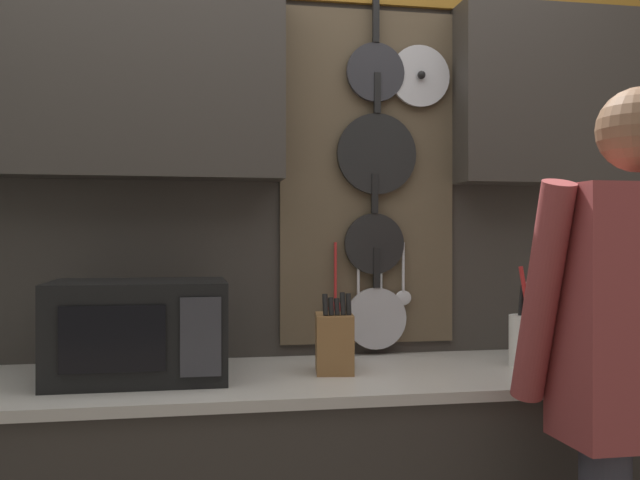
# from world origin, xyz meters

# --- Properties ---
(back_wall_unit) EXTENTS (3.14, 0.20, 2.54)m
(back_wall_unit) POSITION_xyz_m (-0.02, 0.30, 1.51)
(back_wall_unit) COLOR #38332D
(back_wall_unit) RESTS_ON ground_plane
(microwave) EXTENTS (0.49, 0.35, 0.28)m
(microwave) POSITION_xyz_m (-0.49, -0.01, 1.03)
(microwave) COLOR black
(microwave) RESTS_ON base_cabinet_counter
(knife_block) EXTENTS (0.13, 0.16, 0.24)m
(knife_block) POSITION_xyz_m (0.08, -0.01, 0.98)
(knife_block) COLOR brown
(knife_block) RESTS_ON base_cabinet_counter
(utensil_crock) EXTENTS (0.11, 0.11, 0.32)m
(utensil_crock) POSITION_xyz_m (0.71, -0.00, 0.98)
(utensil_crock) COLOR white
(utensil_crock) RESTS_ON base_cabinet_counter
(person) EXTENTS (0.54, 0.65, 1.66)m
(person) POSITION_xyz_m (0.71, -0.56, 0.99)
(person) COLOR #383842
(person) RESTS_ON ground_plane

